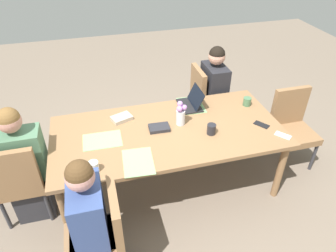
{
  "coord_description": "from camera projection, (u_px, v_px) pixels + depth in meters",
  "views": [
    {
      "loc": [
        -0.63,
        -2.38,
        2.53
      ],
      "look_at": [
        0.0,
        0.0,
        0.77
      ],
      "focal_mm": 33.22,
      "sensor_mm": 36.0,
      "label": 1
    }
  ],
  "objects": [
    {
      "name": "coffee_mug_near_right",
      "position": [
        247.0,
        102.0,
        3.41
      ],
      "size": [
        0.09,
        0.09,
        0.09
      ],
      "primitive_type": "cylinder",
      "color": "#47704C",
      "rests_on": "dining_table"
    },
    {
      "name": "phone_silver",
      "position": [
        283.0,
        135.0,
        2.98
      ],
      "size": [
        0.15,
        0.16,
        0.01
      ],
      "primitive_type": "cube",
      "rotation": [
        0.0,
        0.0,
        2.25
      ],
      "color": "silver",
      "rests_on": "dining_table"
    },
    {
      "name": "dining_table",
      "position": [
        168.0,
        135.0,
        3.09
      ],
      "size": [
        2.26,
        1.08,
        0.72
      ],
      "color": "olive",
      "rests_on": "ground_plane"
    },
    {
      "name": "placemat_near_left_mid",
      "position": [
        138.0,
        162.0,
        2.67
      ],
      "size": [
        0.29,
        0.38,
        0.0
      ],
      "primitive_type": "cube",
      "rotation": [
        0.0,
        0.0,
        1.5
      ],
      "color": "#7FAD70",
      "rests_on": "dining_table"
    },
    {
      "name": "person_far_left_far",
      "position": [
        213.0,
        97.0,
        3.98
      ],
      "size": [
        0.36,
        0.4,
        1.19
      ],
      "color": "#2D2D33",
      "rests_on": "ground_plane"
    },
    {
      "name": "coffee_mug_centre_left",
      "position": [
        94.0,
        167.0,
        2.56
      ],
      "size": [
        0.08,
        0.08,
        0.1
      ],
      "primitive_type": "cylinder",
      "color": "white",
      "rests_on": "dining_table"
    },
    {
      "name": "book_blue_cover",
      "position": [
        122.0,
        118.0,
        3.19
      ],
      "size": [
        0.24,
        0.2,
        0.04
      ],
      "primitive_type": "cube",
      "rotation": [
        0.0,
        0.0,
        0.35
      ],
      "color": "#B2A38E",
      "rests_on": "dining_table"
    },
    {
      "name": "person_near_left_mid",
      "position": [
        92.0,
        228.0,
        2.36
      ],
      "size": [
        0.36,
        0.4,
        1.19
      ],
      "color": "#2D2D33",
      "rests_on": "ground_plane"
    },
    {
      "name": "coffee_mug_near_left",
      "position": [
        211.0,
        129.0,
        2.98
      ],
      "size": [
        0.09,
        0.09,
        0.1
      ],
      "primitive_type": "cylinder",
      "color": "#232328",
      "rests_on": "dining_table"
    },
    {
      "name": "chair_far_left_far",
      "position": [
        206.0,
        97.0,
        4.02
      ],
      "size": [
        0.44,
        0.44,
        0.9
      ],
      "color": "olive",
      "rests_on": "ground_plane"
    },
    {
      "name": "placemat_far_left_far",
      "position": [
        191.0,
        105.0,
        3.43
      ],
      "size": [
        0.28,
        0.37,
        0.0
      ],
      "primitive_type": "cube",
      "rotation": [
        0.0,
        0.0,
        -1.62
      ],
      "color": "#7FAD70",
      "rests_on": "dining_table"
    },
    {
      "name": "flower_vase",
      "position": [
        181.0,
        114.0,
        3.07
      ],
      "size": [
        0.11,
        0.1,
        0.26
      ],
      "color": "silver",
      "rests_on": "dining_table"
    },
    {
      "name": "laptop_far_left_far",
      "position": [
        191.0,
        103.0,
        3.39
      ],
      "size": [
        0.22,
        0.32,
        0.2
      ],
      "color": "black",
      "rests_on": "dining_table"
    },
    {
      "name": "chair_head_right_right_near",
      "position": [
        292.0,
        124.0,
        3.53
      ],
      "size": [
        0.44,
        0.44,
        0.9
      ],
      "color": "olive",
      "rests_on": "ground_plane"
    },
    {
      "name": "ground_plane",
      "position": [
        168.0,
        182.0,
        3.47
      ],
      "size": [
        10.0,
        10.0,
        0.0
      ],
      "primitive_type": "plane",
      "color": "#756656"
    },
    {
      "name": "placemat_head_left_left_near",
      "position": [
        102.0,
        140.0,
        2.92
      ],
      "size": [
        0.37,
        0.27,
        0.0
      ],
      "primitive_type": "cube",
      "rotation": [
        0.0,
        0.0,
        -0.03
      ],
      "color": "#7FAD70",
      "rests_on": "dining_table"
    },
    {
      "name": "chair_head_left_left_near",
      "position": [
        20.0,
        178.0,
        2.83
      ],
      "size": [
        0.44,
        0.44,
        0.9
      ],
      "color": "olive",
      "rests_on": "ground_plane"
    },
    {
      "name": "chair_near_left_mid",
      "position": [
        103.0,
        235.0,
        2.35
      ],
      "size": [
        0.44,
        0.44,
        0.9
      ],
      "color": "olive",
      "rests_on": "ground_plane"
    },
    {
      "name": "phone_black",
      "position": [
        262.0,
        125.0,
        3.12
      ],
      "size": [
        0.15,
        0.16,
        0.01
      ],
      "primitive_type": "cube",
      "rotation": [
        0.0,
        0.0,
        2.18
      ],
      "color": "black",
      "rests_on": "dining_table"
    },
    {
      "name": "person_head_left_left_near",
      "position": [
        27.0,
        170.0,
        2.88
      ],
      "size": [
        0.4,
        0.36,
        1.19
      ],
      "color": "#2D2D33",
      "rests_on": "ground_plane"
    },
    {
      "name": "book_red_cover",
      "position": [
        159.0,
        128.0,
        3.05
      ],
      "size": [
        0.21,
        0.15,
        0.03
      ],
      "primitive_type": "cube",
      "rotation": [
        0.0,
        0.0,
        -0.05
      ],
      "color": "#28282D",
      "rests_on": "dining_table"
    }
  ]
}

